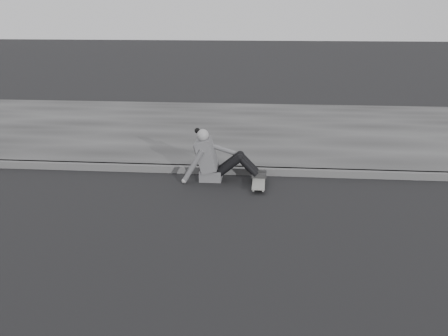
# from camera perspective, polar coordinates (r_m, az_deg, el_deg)

# --- Properties ---
(ground) EXTENTS (80.00, 80.00, 0.00)m
(ground) POSITION_cam_1_polar(r_m,az_deg,el_deg) (6.43, 19.99, -8.45)
(ground) COLOR black
(ground) RESTS_ON ground
(curb) EXTENTS (24.00, 0.16, 0.12)m
(curb) POSITION_cam_1_polar(r_m,az_deg,el_deg) (8.74, 15.99, -0.67)
(curb) COLOR #505050
(curb) RESTS_ON ground
(sidewalk) EXTENTS (24.00, 6.00, 0.12)m
(sidewalk) POSITION_cam_1_polar(r_m,az_deg,el_deg) (11.61, 13.39, 4.03)
(sidewalk) COLOR #3A3A3A
(sidewalk) RESTS_ON ground
(skateboard) EXTENTS (0.20, 0.78, 0.09)m
(skateboard) POSITION_cam_1_polar(r_m,az_deg,el_deg) (8.01, 3.99, -1.61)
(skateboard) COLOR #A6A6A1
(skateboard) RESTS_ON ground
(seated_woman) EXTENTS (1.38, 0.46, 0.88)m
(seated_woman) POSITION_cam_1_polar(r_m,az_deg,el_deg) (8.20, -1.06, 1.02)
(seated_woman) COLOR #575759
(seated_woman) RESTS_ON ground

